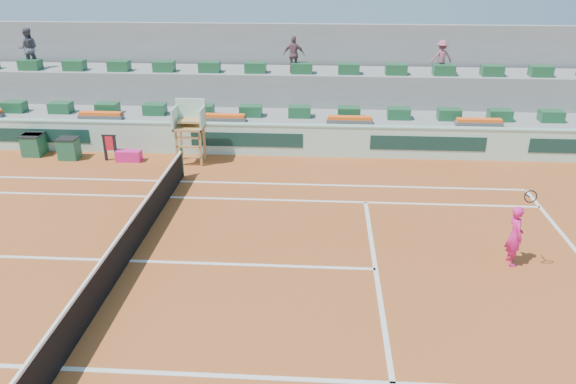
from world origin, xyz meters
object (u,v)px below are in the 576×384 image
object	(u,v)px
player_bag	(129,156)
umpire_chair	(190,123)
drink_cooler_a	(69,148)
tennis_player	(515,235)

from	to	relation	value
player_bag	umpire_chair	size ratio (longest dim) A/B	0.39
drink_cooler_a	tennis_player	size ratio (longest dim) A/B	0.37
player_bag	umpire_chair	world-z (taller)	umpire_chair
umpire_chair	drink_cooler_a	world-z (taller)	umpire_chair
umpire_chair	drink_cooler_a	size ratio (longest dim) A/B	2.86
tennis_player	umpire_chair	bearing A→B (deg)	144.93
drink_cooler_a	umpire_chair	bearing A→B (deg)	-0.42
umpire_chair	tennis_player	world-z (taller)	umpire_chair
player_bag	drink_cooler_a	world-z (taller)	drink_cooler_a
player_bag	tennis_player	world-z (taller)	tennis_player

